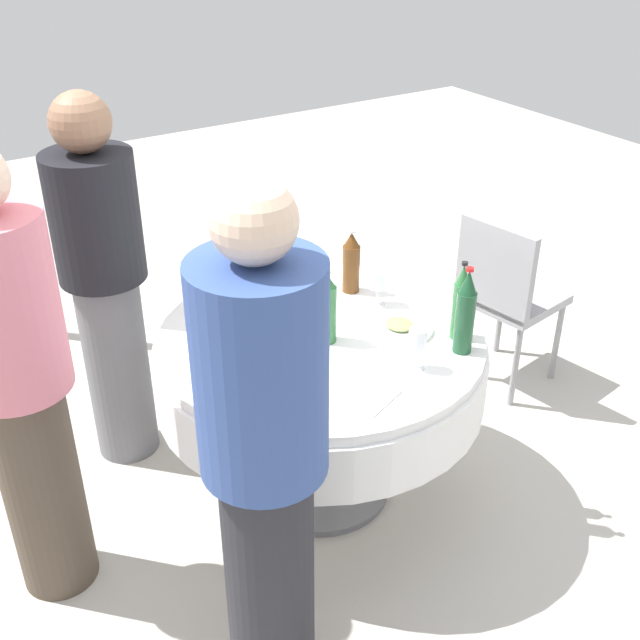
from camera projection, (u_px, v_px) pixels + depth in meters
ground_plane at (320, 488)px, 3.25m from camera, size 10.00×10.00×0.00m
dining_table at (320, 370)px, 2.96m from camera, size 1.24×1.24×0.74m
bottle_green_left at (461, 303)px, 2.80m from camera, size 0.06×0.06×0.30m
bottle_dark_green_outer at (465, 313)px, 2.71m from camera, size 0.07×0.07×0.33m
bottle_brown_east at (351, 263)px, 3.12m from camera, size 0.07×0.07×0.27m
bottle_green_inner at (327, 309)px, 2.78m from camera, size 0.07×0.07×0.28m
wine_glass_inner at (418, 341)px, 2.64m from camera, size 0.06×0.06×0.15m
wine_glass_right at (378, 281)px, 3.03m from camera, size 0.07×0.07×0.15m
wine_glass_south at (292, 350)px, 2.60m from camera, size 0.06×0.06×0.14m
plate_rear at (236, 357)px, 2.73m from camera, size 0.24×0.24×0.02m
plate_mid at (302, 304)px, 3.06m from camera, size 0.21×0.21×0.04m
plate_north at (399, 327)px, 2.90m from camera, size 0.25×0.25×0.04m
spoon_outer at (386, 404)px, 2.51m from camera, size 0.08×0.17×0.00m
spoon_east at (418, 298)px, 3.12m from camera, size 0.17×0.08×0.00m
person_left at (18, 383)px, 2.44m from camera, size 0.34×0.34×1.61m
person_outer at (265, 462)px, 2.07m from camera, size 0.34×0.34×1.65m
person_east at (105, 281)px, 3.08m from camera, size 0.34×0.34×1.56m
chair_south at (505, 290)px, 3.66m from camera, size 0.46×0.46×0.87m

